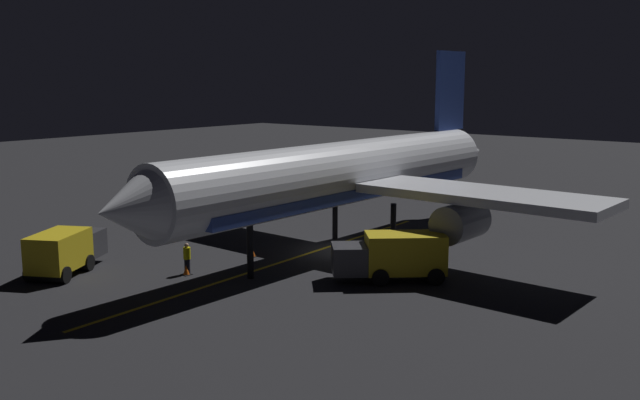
% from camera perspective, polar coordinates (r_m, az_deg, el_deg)
% --- Properties ---
extents(ground_plane, '(180.00, 180.00, 0.20)m').
position_cam_1_polar(ground_plane, '(43.67, 1.63, -4.30)').
color(ground_plane, '#252528').
extents(apron_guide_stripe, '(0.96, 29.16, 0.01)m').
position_cam_1_polar(apron_guide_stripe, '(41.31, -2.95, -4.99)').
color(apron_guide_stripe, gold).
rests_on(apron_guide_stripe, ground_plane).
extents(airliner, '(31.64, 35.04, 12.54)m').
position_cam_1_polar(airliner, '(43.22, 2.15, 2.00)').
color(airliner, white).
rests_on(airliner, ground_plane).
extents(baggage_truck, '(4.41, 5.73, 2.39)m').
position_cam_1_polar(baggage_truck, '(41.05, -20.01, -3.94)').
color(baggage_truck, gold).
rests_on(baggage_truck, ground_plane).
extents(catering_truck, '(5.80, 5.46, 2.53)m').
position_cam_1_polar(catering_truck, '(37.35, 6.04, -4.61)').
color(catering_truck, gold).
rests_on(catering_truck, ground_plane).
extents(ground_crew_worker, '(0.40, 0.40, 1.74)m').
position_cam_1_polar(ground_crew_worker, '(39.11, -10.75, -4.68)').
color(ground_crew_worker, black).
rests_on(ground_crew_worker, ground_plane).
extents(traffic_cone_near_left, '(0.50, 0.50, 0.55)m').
position_cam_1_polar(traffic_cone_near_left, '(39.12, -10.81, -5.64)').
color(traffic_cone_near_left, '#EA590F').
rests_on(traffic_cone_near_left, ground_plane).
extents(traffic_cone_near_right, '(0.50, 0.50, 0.55)m').
position_cam_1_polar(traffic_cone_near_right, '(42.45, -5.51, -4.27)').
color(traffic_cone_near_right, '#EA590F').
rests_on(traffic_cone_near_right, ground_plane).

